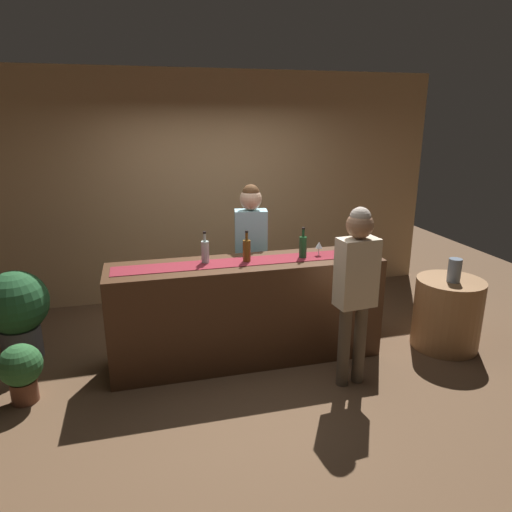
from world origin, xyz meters
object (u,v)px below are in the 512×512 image
(wine_bottle_clear, at_px, (205,251))
(wine_glass_near_customer, at_px, (319,245))
(potted_plant_small, at_px, (21,369))
(bartender, at_px, (251,244))
(vase_on_side_table, at_px, (454,270))
(wine_bottle_amber, at_px, (247,250))
(round_side_table, at_px, (447,313))
(potted_plant_tall, at_px, (17,309))
(wine_glass_mid_counter, at_px, (358,242))
(customer_sipping, at_px, (356,280))
(wine_bottle_green, at_px, (303,247))

(wine_bottle_clear, bearing_deg, wine_glass_near_customer, -2.43)
(wine_glass_near_customer, relative_size, potted_plant_small, 0.28)
(bartender, xyz_separation_m, vase_on_side_table, (1.88, -0.90, -0.17))
(wine_bottle_amber, distance_m, round_side_table, 2.23)
(potted_plant_small, bearing_deg, vase_on_side_table, -1.03)
(bartender, distance_m, potted_plant_tall, 2.42)
(wine_glass_mid_counter, relative_size, bartender, 0.09)
(customer_sipping, bearing_deg, wine_bottle_clear, 142.56)
(wine_bottle_amber, bearing_deg, round_side_table, -7.64)
(potted_plant_tall, bearing_deg, customer_sipping, -22.56)
(wine_bottle_amber, relative_size, round_side_table, 0.41)
(potted_plant_small, bearing_deg, wine_glass_mid_counter, 5.11)
(wine_glass_mid_counter, relative_size, vase_on_side_table, 0.60)
(wine_bottle_green, height_order, potted_plant_small, wine_bottle_green)
(wine_bottle_clear, bearing_deg, potted_plant_small, -169.30)
(wine_glass_mid_counter, bearing_deg, vase_on_side_table, -21.56)
(bartender, relative_size, potted_plant_small, 3.19)
(wine_bottle_green, relative_size, customer_sipping, 0.19)
(wine_bottle_clear, bearing_deg, vase_on_side_table, -8.84)
(wine_bottle_clear, distance_m, vase_on_side_table, 2.49)
(wine_bottle_amber, xyz_separation_m, wine_glass_near_customer, (0.73, 0.01, -0.01))
(potted_plant_small, bearing_deg, potted_plant_tall, 102.18)
(wine_bottle_amber, distance_m, wine_bottle_clear, 0.39)
(round_side_table, height_order, vase_on_side_table, vase_on_side_table)
(customer_sipping, distance_m, potted_plant_small, 2.93)
(bartender, bearing_deg, potted_plant_small, 30.66)
(wine_bottle_amber, xyz_separation_m, potted_plant_tall, (-2.19, 0.56, -0.60))
(wine_bottle_amber, xyz_separation_m, wine_bottle_clear, (-0.39, 0.06, 0.00))
(wine_bottle_amber, relative_size, wine_glass_mid_counter, 2.10)
(wine_glass_near_customer, relative_size, vase_on_side_table, 0.60)
(wine_bottle_clear, bearing_deg, wine_glass_mid_counter, -0.88)
(wine_bottle_amber, distance_m, wine_bottle_green, 0.56)
(wine_glass_near_customer, distance_m, round_side_table, 1.57)
(potted_plant_small, bearing_deg, round_side_table, -0.42)
(bartender, distance_m, potted_plant_small, 2.45)
(wine_bottle_amber, height_order, potted_plant_tall, wine_bottle_amber)
(potted_plant_tall, bearing_deg, wine_glass_near_customer, -10.66)
(wine_glass_near_customer, height_order, wine_glass_mid_counter, same)
(wine_bottle_amber, distance_m, potted_plant_tall, 2.34)
(wine_glass_mid_counter, xyz_separation_m, potted_plant_small, (-3.17, -0.28, -0.82))
(wine_bottle_green, distance_m, customer_sipping, 0.72)
(wine_bottle_clear, bearing_deg, customer_sipping, -31.91)
(wine_glass_mid_counter, height_order, potted_plant_tall, wine_glass_mid_counter)
(bartender, xyz_separation_m, potted_plant_tall, (-2.37, -0.01, -0.50))
(bartender, bearing_deg, wine_bottle_amber, 82.48)
(wine_bottle_green, height_order, vase_on_side_table, wine_bottle_green)
(wine_bottle_amber, relative_size, potted_plant_tall, 0.33)
(wine_bottle_clear, xyz_separation_m, potted_plant_tall, (-1.80, 0.50, -0.60))
(wine_bottle_clear, height_order, potted_plant_small, wine_bottle_clear)
(wine_bottle_green, distance_m, round_side_table, 1.72)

